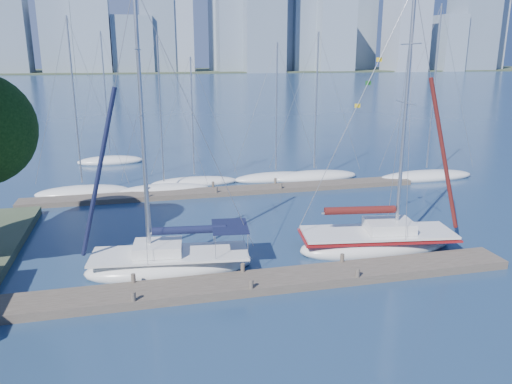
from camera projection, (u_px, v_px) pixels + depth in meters
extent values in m
plane|color=#172F4A|center=(247.00, 288.00, 22.70)|extent=(700.00, 700.00, 0.00)
cube|color=#443C32|center=(247.00, 284.00, 22.65)|extent=(26.00, 2.00, 0.40)
cube|color=#443C32|center=(228.00, 191.00, 38.11)|extent=(30.00, 1.80, 0.36)
cube|color=#38472D|center=(141.00, 71.00, 322.88)|extent=(800.00, 100.00, 1.50)
ellipsoid|color=silver|center=(171.00, 266.00, 24.38)|extent=(8.40, 3.59, 1.43)
cube|color=silver|center=(170.00, 254.00, 24.20)|extent=(7.78, 3.31, 0.11)
cube|color=silver|center=(158.00, 248.00, 24.05)|extent=(2.47, 1.99, 0.52)
cylinder|color=silver|center=(142.00, 128.00, 22.47)|extent=(0.17, 0.17, 12.18)
cylinder|color=silver|center=(190.00, 232.00, 24.02)|extent=(3.84, 0.54, 0.10)
cylinder|color=black|center=(189.00, 230.00, 24.00)|extent=(3.57, 0.79, 0.38)
cube|color=black|center=(230.00, 226.00, 24.19)|extent=(1.97, 2.45, 0.08)
ellipsoid|color=silver|center=(377.00, 245.00, 27.13)|extent=(9.09, 4.08, 1.54)
cube|color=silver|center=(378.00, 232.00, 26.94)|extent=(8.41, 3.76, 0.12)
cube|color=silver|center=(389.00, 226.00, 26.90)|extent=(2.70, 2.19, 0.56)
cylinder|color=silver|center=(405.00, 115.00, 25.36)|extent=(0.18, 0.18, 12.47)
cylinder|color=silver|center=(360.00, 212.00, 26.53)|extent=(4.13, 0.68, 0.10)
cylinder|color=#490F10|center=(360.00, 210.00, 26.51)|extent=(3.84, 0.94, 0.41)
cube|color=maroon|center=(377.00, 235.00, 26.99)|extent=(8.61, 3.90, 0.10)
ellipsoid|color=silver|center=(83.00, 193.00, 37.60)|extent=(7.24, 3.50, 1.09)
cylinder|color=silver|center=(75.00, 103.00, 35.81)|extent=(0.12, 0.12, 11.86)
ellipsoid|color=silver|center=(164.00, 190.00, 38.44)|extent=(7.11, 4.28, 0.96)
cylinder|color=silver|center=(160.00, 111.00, 36.83)|extent=(0.10, 0.10, 10.73)
ellipsoid|color=silver|center=(195.00, 183.00, 40.69)|extent=(7.28, 3.17, 0.95)
cylinder|color=silver|center=(192.00, 117.00, 39.28)|extent=(0.10, 0.10, 9.25)
ellipsoid|color=silver|center=(276.00, 178.00, 42.18)|extent=(7.24, 2.44, 0.99)
cylinder|color=silver|center=(277.00, 108.00, 40.63)|extent=(0.11, 0.11, 10.29)
ellipsoid|color=silver|center=(314.00, 177.00, 42.46)|extent=(7.97, 4.63, 1.10)
cylinder|color=silver|center=(316.00, 102.00, 40.79)|extent=(0.12, 0.12, 11.01)
ellipsoid|color=silver|center=(426.00, 177.00, 42.49)|extent=(8.72, 2.74, 1.12)
cylinder|color=silver|center=(434.00, 89.00, 40.54)|extent=(0.12, 0.12, 13.09)
ellipsoid|color=silver|center=(111.00, 161.00, 48.76)|extent=(6.56, 3.43, 1.07)
cylinder|color=silver|center=(105.00, 94.00, 47.04)|extent=(0.12, 0.12, 11.37)
cube|color=slate|center=(9.00, 32.00, 270.98)|extent=(20.04, 17.63, 44.24)
cube|color=#929EB0|center=(58.00, 39.00, 297.22)|extent=(14.98, 17.61, 38.79)
cube|color=#8293A8|center=(93.00, 36.00, 278.71)|extent=(19.38, 19.81, 41.33)
cube|color=slate|center=(133.00, 45.00, 286.47)|extent=(22.68, 16.86, 31.76)
cube|color=#929EB0|center=(176.00, 6.00, 289.01)|extent=(18.06, 14.99, 75.32)
cube|color=#8293A8|center=(223.00, 19.00, 311.54)|extent=(16.86, 17.46, 64.25)
cube|color=slate|center=(263.00, 8.00, 290.02)|extent=(23.66, 18.95, 73.56)
cube|color=#929EB0|center=(288.00, 32.00, 313.06)|extent=(15.37, 17.11, 48.82)
cube|color=#8293A8|center=(334.00, 35.00, 304.89)|extent=(22.15, 18.80, 44.49)
cube|color=slate|center=(360.00, 33.00, 339.29)|extent=(16.12, 17.52, 49.21)
cube|color=#929EB0|center=(406.00, 35.00, 315.03)|extent=(21.52, 23.94, 44.53)
cube|color=#8293A8|center=(447.00, 43.00, 323.19)|extent=(14.87, 21.38, 34.93)
cube|color=slate|center=(474.00, 11.00, 325.08)|extent=(25.31, 23.60, 75.76)
cube|color=#929EB0|center=(490.00, 22.00, 350.72)|extent=(17.47, 17.08, 65.39)
cube|color=slate|center=(304.00, 11.00, 307.34)|extent=(16.63, 18.00, 73.06)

